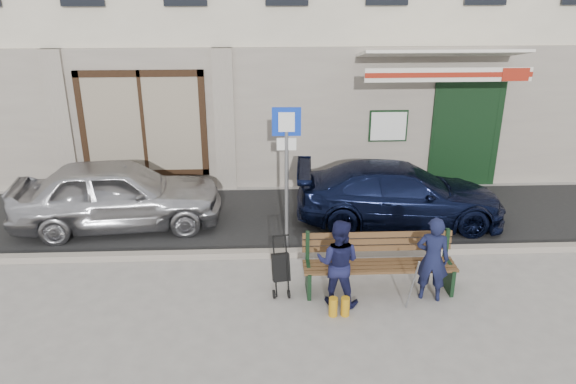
{
  "coord_description": "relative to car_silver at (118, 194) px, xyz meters",
  "views": [
    {
      "loc": [
        -0.51,
        -7.37,
        4.84
      ],
      "look_at": [
        -0.12,
        1.6,
        1.2
      ],
      "focal_mm": 35.0,
      "sensor_mm": 36.0,
      "label": 1
    }
  ],
  "objects": [
    {
      "name": "ground",
      "position": [
        3.4,
        -2.92,
        -0.68
      ],
      "size": [
        80.0,
        80.0,
        0.0
      ],
      "primitive_type": "plane",
      "color": "#9E9991",
      "rests_on": "ground"
    },
    {
      "name": "asphalt_lane",
      "position": [
        3.4,
        0.18,
        -0.68
      ],
      "size": [
        60.0,
        3.2,
        0.01
      ],
      "primitive_type": "cube",
      "color": "#282828",
      "rests_on": "ground"
    },
    {
      "name": "curb",
      "position": [
        3.4,
        -1.42,
        -0.62
      ],
      "size": [
        60.0,
        0.18,
        0.12
      ],
      "primitive_type": "cube",
      "color": "#9E9384",
      "rests_on": "ground"
    },
    {
      "name": "car_silver",
      "position": [
        0.0,
        0.0,
        0.0
      ],
      "size": [
        4.14,
        1.99,
        1.37
      ],
      "primitive_type": "imported",
      "rotation": [
        0.0,
        0.0,
        1.67
      ],
      "color": "#B1B1B6",
      "rests_on": "ground"
    },
    {
      "name": "car_navy",
      "position": [
        5.57,
        -0.03,
        -0.08
      ],
      "size": [
        4.24,
        1.98,
        1.2
      ],
      "primitive_type": "imported",
      "rotation": [
        0.0,
        0.0,
        1.5
      ],
      "color": "black",
      "rests_on": "ground"
    },
    {
      "name": "parking_sign",
      "position": [
        3.26,
        -1.14,
        1.09
      ],
      "size": [
        0.49,
        0.08,
        2.64
      ],
      "rotation": [
        0.0,
        0.0,
        -0.03
      ],
      "color": "gray",
      "rests_on": "ground"
    },
    {
      "name": "bench",
      "position": [
        4.62,
        -2.61,
        -0.22
      ],
      "size": [
        2.4,
        1.17,
        0.98
      ],
      "color": "brown",
      "rests_on": "ground"
    },
    {
      "name": "man",
      "position": [
        5.41,
        -2.87,
        0.01
      ],
      "size": [
        0.58,
        0.46,
        1.38
      ],
      "primitive_type": "imported",
      "rotation": [
        0.0,
        0.0,
        2.87
      ],
      "color": "#131735",
      "rests_on": "ground"
    },
    {
      "name": "woman",
      "position": [
        3.96,
        -2.92,
        0.01
      ],
      "size": [
        0.8,
        0.71,
        1.38
      ],
      "primitive_type": "imported",
      "rotation": [
        0.0,
        0.0,
        2.82
      ],
      "color": "#16183C",
      "rests_on": "ground"
    },
    {
      "name": "stroller",
      "position": [
        3.11,
        -2.59,
        -0.27
      ],
      "size": [
        0.31,
        0.41,
        0.94
      ],
      "rotation": [
        0.0,
        0.0,
        0.16
      ],
      "color": "black",
      "rests_on": "ground"
    }
  ]
}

